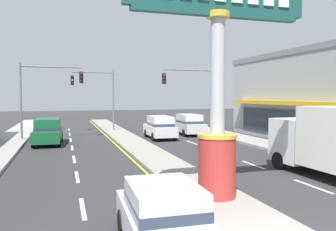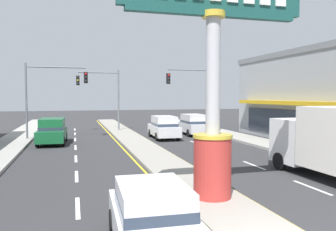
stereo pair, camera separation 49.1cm
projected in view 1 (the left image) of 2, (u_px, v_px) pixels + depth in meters
median_strip at (135, 144)px, 24.66m from camera, size 2.24×52.00×0.14m
sidewalk_right at (258, 142)px, 25.42m from camera, size 2.56×60.00×0.18m
lane_markings at (139, 148)px, 23.37m from camera, size 8.98×52.00×0.01m
district_sign at (218, 86)px, 11.35m from camera, size 6.42×1.34×7.73m
traffic_light_left_side at (44, 88)px, 26.97m from camera, size 4.86×0.46×6.20m
traffic_light_right_side at (194, 89)px, 30.54m from camera, size 4.86×0.46×6.20m
traffic_light_median_far at (98, 90)px, 33.60m from camera, size 4.20×0.46×6.20m
sedan_near_right_lane at (165, 218)px, 7.75m from camera, size 1.96×4.36×1.53m
suv_near_left_lane at (48, 131)px, 25.00m from camera, size 2.10×4.67×1.90m
suv_mid_left_lane at (160, 127)px, 28.37m from camera, size 2.07×4.65×1.90m
suv_far_left_oncoming at (189, 124)px, 31.18m from camera, size 2.01×4.62×1.90m
street_bench at (336, 152)px, 17.60m from camera, size 0.48×1.60×0.88m
pedestrian_near_kerb at (333, 144)px, 17.39m from camera, size 0.28×0.40×1.62m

